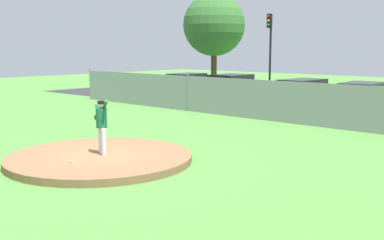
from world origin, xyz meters
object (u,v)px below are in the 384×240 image
pitcher_youth (101,121)px  parked_car_navy (302,95)px  parked_car_white (361,100)px  parked_car_charcoal (187,87)px  traffic_light_near (270,42)px  parked_car_slate (231,90)px  baseball (71,161)px

pitcher_youth → parked_car_navy: 14.62m
parked_car_white → parked_car_charcoal: 11.40m
parked_car_navy → parked_car_white: 3.39m
parked_car_charcoal → traffic_light_near: traffic_light_near is taller
parked_car_white → traffic_light_near: 9.54m
parked_car_slate → traffic_light_near: (-0.11, 4.25, 2.89)m
baseball → parked_car_slate: parked_car_slate is taller
parked_car_navy → parked_car_charcoal: bearing=-176.2°
parked_car_charcoal → parked_car_navy: bearing=3.8°
baseball → parked_car_charcoal: parked_car_charcoal is taller
parked_car_white → parked_car_charcoal: bearing=-178.5°
baseball → parked_car_slate: size_ratio=0.02×
parked_car_navy → parked_car_white: size_ratio=1.10×
pitcher_youth → parked_car_charcoal: size_ratio=0.40×
parked_car_slate → traffic_light_near: traffic_light_near is taller
parked_car_white → traffic_light_near: bearing=152.8°
parked_car_charcoal → traffic_light_near: 6.27m
traffic_light_near → parked_car_navy: bearing=-39.9°
pitcher_youth → parked_car_charcoal: bearing=124.4°
pitcher_youth → traffic_light_near: bearing=108.8°
baseball → pitcher_youth: bearing=100.9°
parked_car_charcoal → parked_car_slate: (3.44, 0.20, 0.03)m
baseball → traffic_light_near: (-6.51, 19.68, 3.47)m
baseball → parked_car_navy: (-1.83, 15.76, 0.54)m
parked_car_navy → parked_car_slate: bearing=-175.8°
pitcher_youth → traffic_light_near: traffic_light_near is taller
baseball → parked_car_charcoal: bearing=122.8°
baseball → parked_car_slate: 16.72m
pitcher_youth → baseball: (0.24, -1.24, -0.94)m
parked_car_slate → baseball: bearing=-67.5°
baseball → traffic_light_near: 21.02m
parked_car_navy → traffic_light_near: (-4.69, 3.92, 2.93)m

